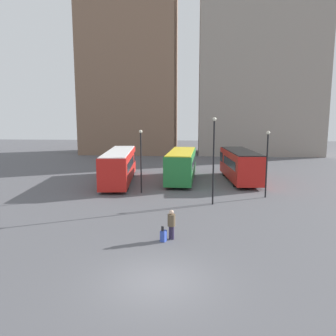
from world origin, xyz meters
TOP-DOWN VIEW (x-y plane):
  - ground_plane at (0.00, 0.00)m, footprint 160.00×160.00m
  - building_block_left at (-10.23, 47.23)m, footprint 16.35×10.48m
  - building_block_right at (12.25, 47.23)m, footprint 20.39×10.46m
  - bus_0 at (-6.03, 19.76)m, footprint 3.75×11.78m
  - bus_1 at (0.10, 20.87)m, footprint 2.86×9.59m
  - bus_2 at (6.01, 21.29)m, footprint 3.37×9.70m
  - traveler at (0.24, 4.55)m, footprint 0.52×0.52m
  - suitcase at (-0.15, 4.21)m, footprint 0.35×0.39m
  - lamp_post_0 at (-3.07, 15.05)m, footprint 0.28×0.28m
  - lamp_post_1 at (2.78, 11.78)m, footprint 0.28×0.28m
  - lamp_post_2 at (7.12, 14.27)m, footprint 0.28×0.28m

SIDE VIEW (x-z plane):
  - ground_plane at x=0.00m, z-range 0.00..0.00m
  - suitcase at x=-0.15m, z-range -0.12..0.72m
  - traveler at x=0.24m, z-range 0.15..1.74m
  - bus_1 at x=0.10m, z-range 0.13..3.16m
  - bus_2 at x=6.01m, z-range 0.13..3.20m
  - bus_0 at x=-6.03m, z-range 0.14..3.25m
  - lamp_post_2 at x=7.12m, z-range 0.49..5.82m
  - lamp_post_0 at x=-3.07m, z-range 0.49..5.84m
  - lamp_post_1 at x=2.78m, z-range 0.52..6.90m
  - building_block_right at x=12.25m, z-range 0.00..30.26m
  - building_block_left at x=-10.23m, z-range 0.00..42.46m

